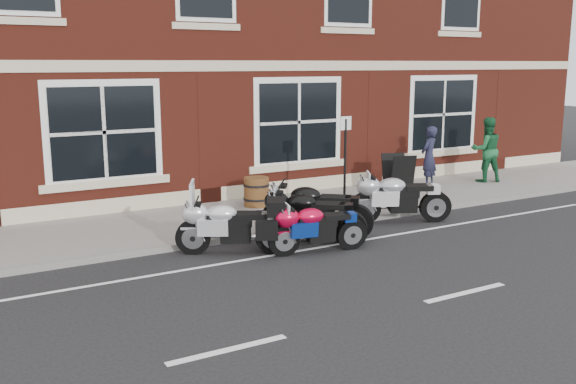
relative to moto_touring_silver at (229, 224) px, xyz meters
name	(u,v)px	position (x,y,z in m)	size (l,w,h in m)	color
ground	(351,246)	(2.26, -0.70, -0.57)	(80.00, 80.00, 0.00)	black
sidewalk	(276,212)	(2.26, 2.30, -0.51)	(30.00, 3.00, 0.12)	slate
kerb	(312,227)	(2.26, 0.72, -0.51)	(30.00, 0.16, 0.12)	slate
moto_touring_silver	(229,224)	(0.00, 0.00, 0.00)	(1.91, 1.15, 1.39)	black
moto_sport_red	(316,226)	(1.42, -0.73, -0.06)	(1.93, 0.49, 0.87)	black
moto_sport_black	(310,214)	(1.72, -0.03, -0.01)	(1.74, 1.49, 0.97)	black
moto_sport_silver	(398,196)	(4.21, 0.30, 0.02)	(2.12, 1.09, 1.02)	black
moto_naked_black	(315,208)	(2.02, 0.26, 0.03)	(1.83, 1.61, 1.03)	black
pedestrian_left	(429,157)	(7.28, 2.72, 0.39)	(0.61, 0.40, 1.66)	#1A1C30
pedestrian_right	(486,150)	(9.21, 2.47, 0.48)	(0.90, 0.70, 1.85)	#18562F
a_board_sign	(398,174)	(5.89, 2.33, 0.08)	(0.63, 0.42, 1.05)	black
barrel_planter	(256,192)	(2.04, 2.88, -0.10)	(0.62, 0.62, 0.69)	#442012
parking_sign	(345,157)	(3.57, 1.44, 0.81)	(0.31, 0.06, 2.17)	black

